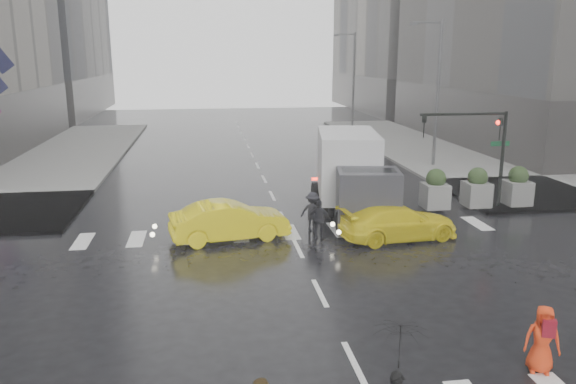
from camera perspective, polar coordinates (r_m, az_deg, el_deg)
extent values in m
plane|color=black|center=(17.06, 3.25, -10.20)|extent=(120.00, 120.00, 0.00)
cube|color=slate|center=(40.45, 25.97, 2.63)|extent=(35.00, 35.00, 0.15)
cube|color=#2E2B29|center=(78.34, 16.15, 9.79)|extent=(26.05, 26.05, 4.40)
cylinder|color=black|center=(27.16, 20.91, 2.95)|extent=(0.16, 0.16, 4.50)
cylinder|color=black|center=(25.94, 17.42, 7.56)|extent=(4.00, 0.12, 0.12)
imported|color=black|center=(26.82, 20.70, 5.98)|extent=(0.16, 0.20, 1.00)
imported|color=black|center=(25.27, 13.63, 6.51)|extent=(0.16, 0.20, 1.00)
sphere|color=#FF190C|center=(26.74, 20.57, 6.62)|extent=(0.20, 0.20, 0.20)
cube|color=#0B5025|center=(27.30, 20.74, 4.61)|extent=(0.90, 0.03, 0.22)
cylinder|color=#59595B|center=(36.25, 14.93, 9.49)|extent=(0.20, 0.20, 9.00)
cylinder|color=#59595B|center=(35.87, 13.99, 16.38)|extent=(1.80, 0.12, 0.12)
cube|color=#59595B|center=(35.54, 12.58, 16.32)|extent=(0.50, 0.22, 0.15)
cylinder|color=#59595B|center=(55.18, 6.68, 11.17)|extent=(0.20, 0.20, 9.00)
cylinder|color=#59595B|center=(54.93, 5.86, 15.67)|extent=(1.80, 0.12, 0.12)
cube|color=#59595B|center=(54.72, 4.91, 15.59)|extent=(0.50, 0.22, 0.15)
cube|color=slate|center=(26.33, 14.70, -0.36)|extent=(1.10, 1.10, 1.10)
sphere|color=black|center=(26.16, 14.80, 1.34)|extent=(0.90, 0.90, 0.90)
cube|color=slate|center=(27.17, 18.59, -0.20)|extent=(1.10, 1.10, 1.10)
sphere|color=black|center=(27.00, 18.71, 1.44)|extent=(0.90, 0.90, 0.90)
cube|color=slate|center=(28.13, 22.22, -0.05)|extent=(1.10, 1.10, 1.10)
sphere|color=black|center=(27.96, 22.37, 1.54)|extent=(0.90, 0.90, 0.90)
cube|color=black|center=(37.12, -27.21, 11.87)|extent=(1.54, 0.02, 1.66)
imported|color=black|center=(10.31, 11.30, -15.13)|extent=(1.14, 1.15, 0.88)
imported|color=red|center=(14.05, 24.42, -13.47)|extent=(0.90, 0.76, 1.57)
cube|color=maroon|center=(13.76, 24.98, -12.43)|extent=(0.32, 0.26, 0.40)
imported|color=black|center=(21.59, 3.20, -2.81)|extent=(1.03, 0.81, 1.54)
imported|color=black|center=(22.48, 2.50, -2.03)|extent=(1.19, 1.06, 1.62)
imported|color=yellow|center=(21.59, -5.96, -2.94)|extent=(4.71, 2.33, 1.49)
imported|color=yellow|center=(21.99, 11.15, -3.02)|extent=(4.29, 2.39, 1.34)
cube|color=silver|center=(25.45, 6.06, 2.90)|extent=(2.53, 4.84, 2.84)
cube|color=#2C2C31|center=(22.47, 8.12, -0.83)|extent=(2.42, 1.89, 2.42)
cube|color=black|center=(22.29, 8.18, 1.00)|extent=(2.10, 0.95, 0.95)
cylinder|color=black|center=(22.22, 5.46, -3.18)|extent=(0.29, 0.95, 0.95)
cylinder|color=black|center=(22.83, 10.86, -2.90)|extent=(0.29, 0.95, 0.95)
cylinder|color=black|center=(24.38, 4.17, -1.61)|extent=(0.29, 0.95, 0.95)
cylinder|color=black|center=(24.94, 9.13, -1.40)|extent=(0.29, 0.95, 0.95)
cylinder|color=black|center=(27.17, 2.83, 0.02)|extent=(0.29, 0.95, 0.95)
cylinder|color=black|center=(27.68, 7.33, 0.18)|extent=(0.29, 0.95, 0.95)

